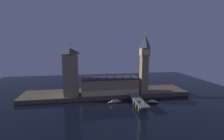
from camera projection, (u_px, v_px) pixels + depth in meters
ground_plane at (111, 106)px, 185.35m from camera, size 400.00×400.00×0.00m
embankment at (107, 93)px, 222.93m from camera, size 220.00×42.00×5.42m
parliament_hall at (110, 85)px, 214.02m from camera, size 73.10×22.28×25.27m
clock_tower at (144, 62)px, 211.07m from camera, size 11.42×11.53×78.78m
victoria_tower at (71, 72)px, 202.02m from camera, size 18.10×18.10×65.88m
bridge at (138, 102)px, 184.63m from camera, size 10.41×46.00×7.20m
car_northbound_trail at (139, 102)px, 176.02m from camera, size 1.96×4.42×1.37m
car_southbound_lead at (143, 102)px, 174.28m from camera, size 2.10×4.08×1.46m
pedestrian_near_rail at (138, 104)px, 169.52m from camera, size 0.38×0.38×1.66m
pedestrian_mid_walk at (143, 99)px, 182.63m from camera, size 0.38×0.38×1.71m
pedestrian_far_rail at (132, 97)px, 190.77m from camera, size 0.38×0.38×1.80m
street_lamp_near at (138, 101)px, 168.46m from camera, size 1.34×0.60×6.50m
street_lamp_far at (131, 93)px, 197.15m from camera, size 1.34×0.60×6.48m
boat_upstream at (115, 102)px, 194.09m from camera, size 17.63×6.04×3.67m
boat_downstream at (152, 102)px, 193.35m from camera, size 15.64×7.96×3.31m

